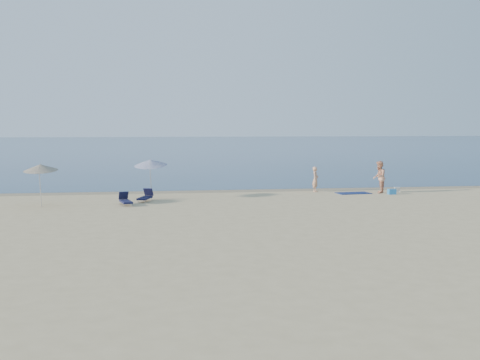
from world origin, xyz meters
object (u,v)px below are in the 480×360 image
blue_cooler (392,192)px  umbrella_near (151,163)px  person_left (315,179)px  person_right (379,177)px

blue_cooler → umbrella_near: umbrella_near is taller
person_left → blue_cooler: (4.13, -2.00, -0.62)m
person_right → person_left: bearing=-82.0°
person_left → blue_cooler: size_ratio=3.47×
person_left → blue_cooler: bearing=-86.7°
person_left → umbrella_near: size_ratio=0.65×
person_left → person_right: bearing=-79.8°
person_right → blue_cooler: bearing=60.7°
blue_cooler → umbrella_near: (-14.17, -0.13, 1.87)m
blue_cooler → person_left: bearing=152.8°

